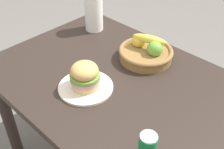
# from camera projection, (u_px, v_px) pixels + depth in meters

# --- Properties ---
(dining_table) EXTENTS (1.40, 0.90, 0.75)m
(dining_table) POSITION_uv_depth(u_px,v_px,m) (125.00, 100.00, 1.41)
(dining_table) COLOR #2D231E
(dining_table) RESTS_ON ground_plane
(plate) EXTENTS (0.26, 0.26, 0.01)m
(plate) POSITION_uv_depth(u_px,v_px,m) (86.00, 87.00, 1.32)
(plate) COLOR silver
(plate) RESTS_ON dining_table
(sandwich) EXTENTS (0.14, 0.14, 0.13)m
(sandwich) POSITION_uv_depth(u_px,v_px,m) (85.00, 75.00, 1.28)
(sandwich) COLOR #E5BC75
(sandwich) RESTS_ON plate
(soda_can) EXTENTS (0.07, 0.07, 0.13)m
(soda_can) POSITION_uv_depth(u_px,v_px,m) (147.00, 148.00, 0.98)
(soda_can) COLOR #147238
(soda_can) RESTS_ON dining_table
(fruit_basket) EXTENTS (0.29, 0.29, 0.14)m
(fruit_basket) POSITION_uv_depth(u_px,v_px,m) (146.00, 52.00, 1.50)
(fruit_basket) COLOR olive
(fruit_basket) RESTS_ON dining_table
(paper_towel_roll) EXTENTS (0.11, 0.11, 0.24)m
(paper_towel_roll) POSITION_uv_depth(u_px,v_px,m) (94.00, 11.00, 1.72)
(paper_towel_roll) COLOR white
(paper_towel_roll) RESTS_ON dining_table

